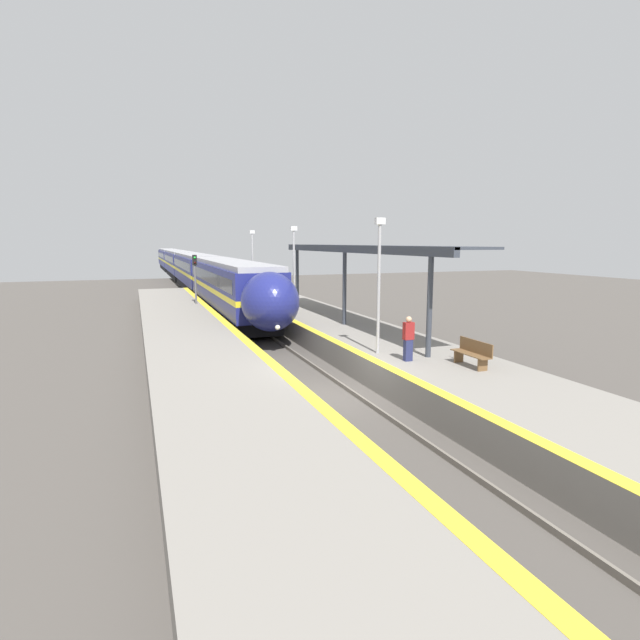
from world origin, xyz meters
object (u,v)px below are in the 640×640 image
Objects in this scene: lamppost_far at (253,259)px; lamppost_near at (379,276)px; train at (187,266)px; person_waiting at (408,338)px; lamppost_mid at (294,265)px; platform_bench at (473,352)px; railway_signal at (195,280)px.

lamppost_near is at bearing -90.00° from lamppost_far.
lamppost_far reaches higher than train.
train is at bearing 93.37° from person_waiting.
person_waiting is at bearing -88.92° from lamppost_far.
lamppost_near reaches higher than train.
lamppost_far is at bearing 90.00° from lamppost_near.
lamppost_mid is at bearing 92.02° from person_waiting.
person_waiting is at bearing -87.98° from lamppost_mid.
lamppost_mid is (-0.42, 11.98, 2.08)m from person_waiting.
person_waiting is 12.17m from lamppost_mid.
lamppost_mid is at bearing -86.19° from train.
lamppost_mid reaches higher than platform_bench.
platform_bench is 4.33m from lamppost_near.
train is 46.61m from lamppost_near.
lamppost_near and lamppost_far have the same top height.
person_waiting is at bearing -74.30° from lamppost_near.
lamppost_far is (2.40, -25.56, 1.66)m from train.
lamppost_near is at bearing -87.05° from train.
lamppost_far reaches higher than person_waiting.
lamppost_near is (-2.06, 2.95, 2.42)m from platform_bench.
railway_signal is at bearing 104.42° from lamppost_near.
lamppost_far is at bearing 91.08° from person_waiting.
railway_signal is at bearing 121.59° from lamppost_mid.
train is 48.61× the size of platform_bench.
lamppost_mid is 10.48m from lamppost_far.
railway_signal is at bearing 104.52° from person_waiting.
railway_signal is at bearing 107.72° from platform_bench.
train reaches higher than platform_bench.
lamppost_near reaches higher than person_waiting.
lamppost_near is (-0.42, 1.51, 2.08)m from person_waiting.
lamppost_mid is (2.40, -36.04, 1.66)m from train.
person_waiting is 20.17m from railway_signal.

